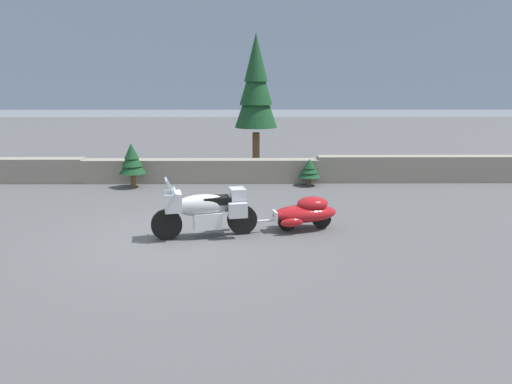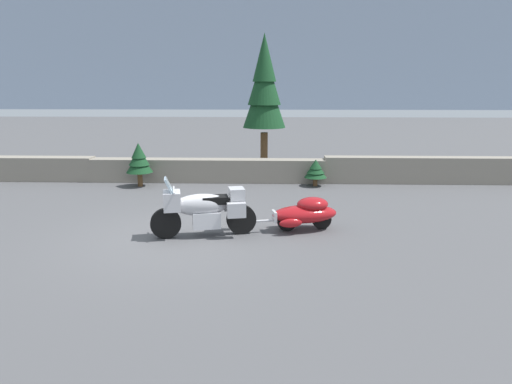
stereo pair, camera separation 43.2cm
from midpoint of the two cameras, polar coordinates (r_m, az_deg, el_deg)
name	(u,v)px [view 2 (the right image)]	position (r m, az deg, el deg)	size (l,w,h in m)	color
ground_plane	(171,237)	(10.15, -9.37, -5.61)	(80.00, 80.00, 0.00)	#4C4C4F
stone_guard_wall	(206,170)	(15.82, -5.52, 2.79)	(24.00, 0.63, 0.89)	gray
distant_ridgeline	(262,64)	(105.56, 0.90, 15.63)	(240.00, 80.00, 16.00)	#99A8BF
touring_motorcycle	(203,209)	(9.99, -5.33, -2.08)	(2.28, 1.04, 1.33)	black
car_shaped_trailer	(305,213)	(10.50, 7.32, -2.57)	(2.23, 1.02, 0.76)	black
pine_tree_tall	(264,86)	(17.62, 1.77, 13.05)	(1.62, 1.62, 5.15)	brown
pine_sapling_near	(316,169)	(15.17, 8.25, 2.79)	(0.74, 0.74, 0.89)	brown
pine_sapling_farther	(139,159)	(15.34, -13.60, 3.98)	(0.86, 0.86, 1.44)	brown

